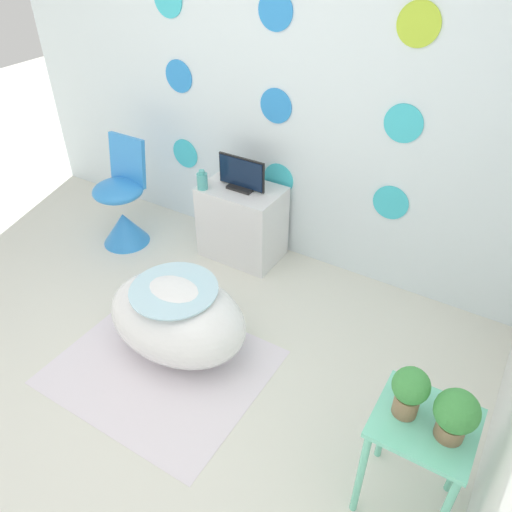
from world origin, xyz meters
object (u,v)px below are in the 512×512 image
Objects in this scene: chair at (123,210)px; potted_plant_right at (456,414)px; tv at (241,175)px; bathtub at (177,317)px; potted_plant_left at (410,390)px; vase at (202,181)px.

potted_plant_right is (2.58, -0.91, 0.42)m from chair.
tv is at bearing 144.21° from potted_plant_right.
bathtub is 3.76× the size of potted_plant_left.
tv is at bearing 31.27° from vase.
potted_plant_left reaches higher than vase.
bathtub is 1.10m from tv.
chair reaches higher than bathtub.
chair is at bearing 147.58° from bathtub.
bathtub is 3.81× the size of potted_plant_right.
bathtub is 1.03m from vase.
potted_plant_left reaches higher than tv.
bathtub is 1.25m from chair.
potted_plant_right reaches higher than vase.
chair is at bearing 160.52° from potted_plant_right.
tv is (-0.19, 1.00, 0.42)m from bathtub.
chair is 3.59× the size of potted_plant_right.
potted_plant_left reaches higher than bathtub.
vase reaches higher than bathtub.
tv is at bearing 141.60° from potted_plant_left.
vase is at bearing 150.58° from potted_plant_right.
vase is 0.60× the size of potted_plant_right.
vase is (-0.42, 0.86, 0.38)m from bathtub.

